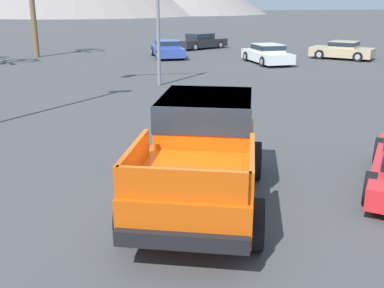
# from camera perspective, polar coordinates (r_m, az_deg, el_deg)

# --- Properties ---
(ground_plane) EXTENTS (320.00, 320.00, 0.00)m
(ground_plane) POSITION_cam_1_polar(r_m,az_deg,el_deg) (8.73, 0.25, -8.48)
(ground_plane) COLOR #424244
(orange_pickup_truck) EXTENTS (3.43, 5.50, 1.99)m
(orange_pickup_truck) POSITION_cam_1_polar(r_m,az_deg,el_deg) (8.93, 1.41, -0.12)
(orange_pickup_truck) COLOR #CC4C0C
(orange_pickup_truck) RESTS_ON ground_plane
(parked_car_tan) EXTENTS (4.24, 4.06, 1.19)m
(parked_car_tan) POSITION_cam_1_polar(r_m,az_deg,el_deg) (32.68, 18.56, 11.25)
(parked_car_tan) COLOR tan
(parked_car_tan) RESTS_ON ground_plane
(parked_car_dark) EXTENTS (4.65, 3.64, 1.24)m
(parked_car_dark) POSITION_cam_1_polar(r_m,az_deg,el_deg) (37.69, 1.12, 12.95)
(parked_car_dark) COLOR #232328
(parked_car_dark) RESTS_ON ground_plane
(parked_car_blue) EXTENTS (2.05, 4.23, 1.19)m
(parked_car_blue) POSITION_cam_1_polar(r_m,az_deg,el_deg) (31.90, -3.13, 11.99)
(parked_car_blue) COLOR #334C9E
(parked_car_blue) RESTS_ON ground_plane
(parked_car_white) EXTENTS (2.22, 4.50, 1.22)m
(parked_car_white) POSITION_cam_1_polar(r_m,az_deg,el_deg) (29.22, 9.53, 11.25)
(parked_car_white) COLOR white
(parked_car_white) RESTS_ON ground_plane
(traffic_light_main) EXTENTS (4.47, 0.38, 5.28)m
(traffic_light_main) POSITION_cam_1_polar(r_m,az_deg,el_deg) (21.09, -9.41, 17.31)
(traffic_light_main) COLOR slate
(traffic_light_main) RESTS_ON ground_plane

